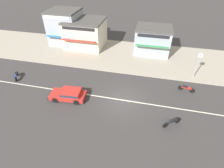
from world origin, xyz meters
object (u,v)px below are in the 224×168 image
at_px(street_clock, 199,59).
at_px(hatchback_red_1, 69,94).
at_px(shopfront_mid_block, 66,27).
at_px(motorcycle_1, 172,122).
at_px(motorcycle_2, 187,88).
at_px(shopfront_far_kios, 153,40).
at_px(shopfront_corner_warung, 85,33).
at_px(motorcycle_0, 16,75).

bearing_deg(street_clock, hatchback_red_1, -152.38).
bearing_deg(shopfront_mid_block, motorcycle_1, -41.12).
bearing_deg(street_clock, motorcycle_1, -109.46).
height_order(hatchback_red_1, shopfront_mid_block, shopfront_mid_block).
bearing_deg(motorcycle_2, shopfront_far_kios, 116.61).
relative_size(hatchback_red_1, shopfront_far_kios, 0.77).
distance_m(motorcycle_2, street_clock, 3.93).
height_order(hatchback_red_1, shopfront_corner_warung, shopfront_corner_warung).
bearing_deg(motorcycle_0, street_clock, 13.27).
relative_size(motorcycle_1, shopfront_far_kios, 0.31).
xyz_separation_m(hatchback_red_1, shopfront_corner_warung, (-2.71, 13.06, 1.72)).
bearing_deg(hatchback_red_1, motorcycle_2, 18.27).
height_order(hatchback_red_1, shopfront_far_kios, shopfront_far_kios).
relative_size(motorcycle_2, street_clock, 0.53).
bearing_deg(street_clock, shopfront_mid_block, 162.50).
xyz_separation_m(street_clock, shopfront_corner_warung, (-16.40, 5.90, -0.36)).
bearing_deg(shopfront_far_kios, street_clock, -46.37).
bearing_deg(shopfront_corner_warung, street_clock, -19.77).
bearing_deg(motorcycle_1, shopfront_mid_block, 138.88).
relative_size(motorcycle_2, shopfront_far_kios, 0.35).
xyz_separation_m(motorcycle_0, shopfront_far_kios, (16.18, 11.01, 1.71)).
distance_m(street_clock, shopfront_mid_block, 20.97).
xyz_separation_m(motorcycle_0, shopfront_corner_warung, (5.38, 11.03, 1.88)).
height_order(motorcycle_1, shopfront_far_kios, shopfront_far_kios).
height_order(motorcycle_0, motorcycle_1, same).
bearing_deg(motorcycle_0, shopfront_mid_block, 81.16).
bearing_deg(shopfront_corner_warung, shopfront_far_kios, -0.12).
xyz_separation_m(motorcycle_2, street_clock, (1.15, 3.02, 2.25)).
distance_m(motorcycle_1, shopfront_far_kios, 14.73).
bearing_deg(shopfront_corner_warung, motorcycle_1, -47.12).
distance_m(motorcycle_0, motorcycle_2, 20.74).
relative_size(hatchback_red_1, motorcycle_0, 2.36).
relative_size(motorcycle_1, street_clock, 0.48).
height_order(hatchback_red_1, motorcycle_2, hatchback_red_1).
height_order(motorcycle_0, shopfront_corner_warung, shopfront_corner_warung).
bearing_deg(motorcycle_2, hatchback_red_1, -161.73).
xyz_separation_m(motorcycle_2, shopfront_far_kios, (-4.45, 8.89, 1.72)).
bearing_deg(motorcycle_1, shopfront_corner_warung, 132.88).
distance_m(street_clock, shopfront_corner_warung, 17.43).
relative_size(motorcycle_0, motorcycle_1, 1.03).
distance_m(motorcycle_1, shopfront_corner_warung, 19.77).
bearing_deg(motorcycle_0, shopfront_far_kios, 34.24).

